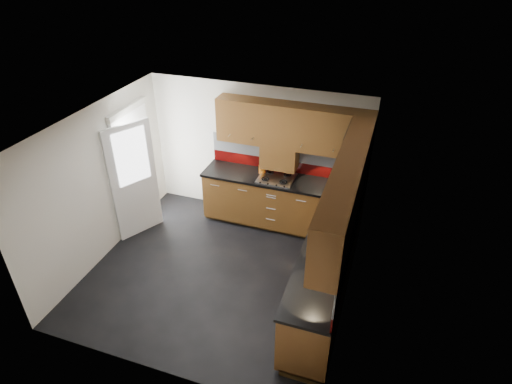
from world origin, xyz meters
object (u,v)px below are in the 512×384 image
at_px(utensil_pot, 262,168).
at_px(toaster, 340,181).
at_px(food_processor, 343,203).
at_px(gas_hob, 276,178).

relative_size(utensil_pot, toaster, 1.59).
relative_size(toaster, food_processor, 0.78).
bearing_deg(toaster, food_processor, -77.81).
height_order(gas_hob, food_processor, food_processor).
relative_size(gas_hob, toaster, 2.25).
bearing_deg(gas_hob, food_processor, -26.89).
relative_size(gas_hob, utensil_pot, 1.42).
bearing_deg(utensil_pot, gas_hob, -23.44).
bearing_deg(food_processor, toaster, 102.19).
height_order(gas_hob, utensil_pot, utensil_pot).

